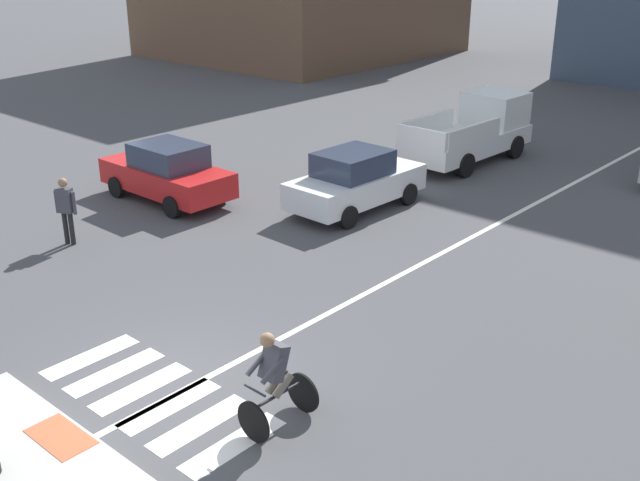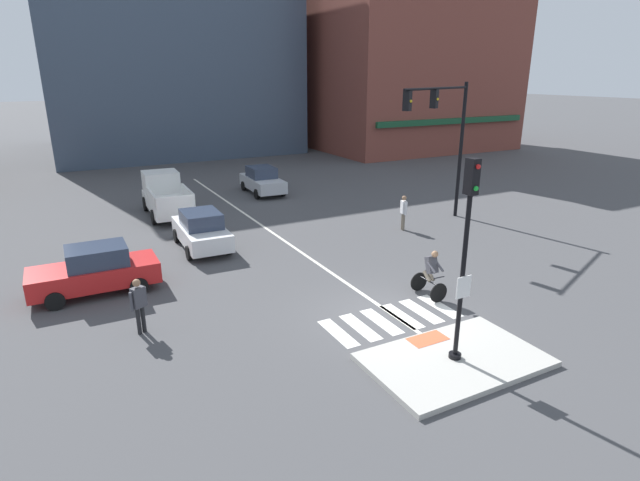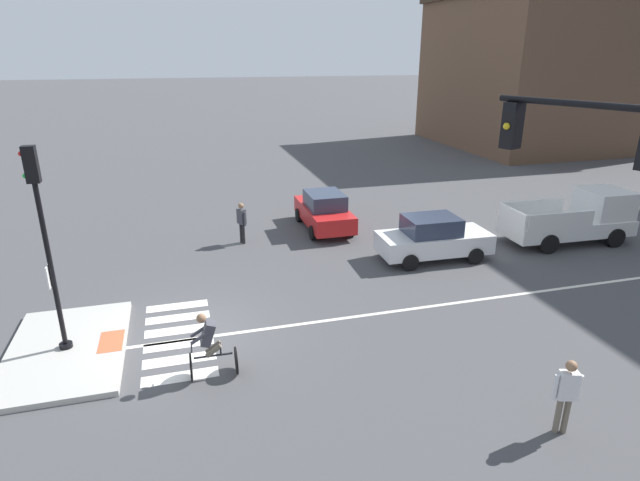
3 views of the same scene
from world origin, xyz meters
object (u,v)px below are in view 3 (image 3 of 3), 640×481
at_px(pedestrian_waiting_far_side, 567,391).
at_px(car_red_cross_left, 324,211).
at_px(pedestrian_at_curb_left, 242,220).
at_px(car_white_westbound_far, 433,238).
at_px(pickup_truck_white_westbound_distant, 578,218).
at_px(cyclist, 209,344).
at_px(signal_pole, 44,233).

bearing_deg(pedestrian_waiting_far_side, car_red_cross_left, -175.54).
distance_m(pedestrian_at_curb_left, pedestrian_waiting_far_side, 13.61).
distance_m(car_white_westbound_far, car_red_cross_left, 5.28).
height_order(car_red_cross_left, pedestrian_waiting_far_side, pedestrian_waiting_far_side).
bearing_deg(pickup_truck_white_westbound_distant, cyclist, -69.73).
bearing_deg(pedestrian_waiting_far_side, car_white_westbound_far, 168.68).
height_order(cyclist, pedestrian_at_curb_left, cyclist).
bearing_deg(pedestrian_at_curb_left, pickup_truck_white_westbound_distant, 75.29).
height_order(car_white_westbound_far, car_red_cross_left, same).
bearing_deg(car_white_westbound_far, pickup_truck_white_westbound_distant, 91.38).
distance_m(car_red_cross_left, pedestrian_waiting_far_side, 13.66).
bearing_deg(pedestrian_at_curb_left, car_white_westbound_far, 61.44).
height_order(signal_pole, car_red_cross_left, signal_pole).
xyz_separation_m(car_white_westbound_far, pedestrian_waiting_far_side, (9.20, -1.84, 0.17)).
distance_m(pickup_truck_white_westbound_distant, pedestrian_waiting_far_side, 12.50).
xyz_separation_m(signal_pole, cyclist, (2.05, 3.51, -2.37)).
bearing_deg(car_red_cross_left, cyclist, -29.70).
xyz_separation_m(signal_pole, car_red_cross_left, (-7.72, 9.08, -2.43)).
relative_size(signal_pole, car_white_westbound_far, 1.24).
bearing_deg(cyclist, pickup_truck_white_westbound_distant, 110.27).
relative_size(signal_pole, pickup_truck_white_westbound_distant, 1.00).
bearing_deg(car_white_westbound_far, signal_pole, -74.56).
bearing_deg(cyclist, pedestrian_at_curb_left, 167.83).
xyz_separation_m(pedestrian_at_curb_left, pedestrian_waiting_far_side, (12.77, 4.71, 0.00)).
bearing_deg(car_white_westbound_far, pedestrian_waiting_far_side, -11.32).
bearing_deg(signal_pole, pedestrian_waiting_far_side, 59.84).
bearing_deg(pedestrian_at_curb_left, signal_pole, -38.31).
distance_m(signal_pole, pickup_truck_white_westbound_distant, 18.89).
height_order(pedestrian_at_curb_left, pedestrian_waiting_far_side, same).
height_order(signal_pole, pedestrian_at_curb_left, signal_pole).
xyz_separation_m(car_white_westbound_far, car_red_cross_left, (-4.41, -2.90, 0.00)).
height_order(car_red_cross_left, pickup_truck_white_westbound_distant, pickup_truck_white_westbound_distant).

